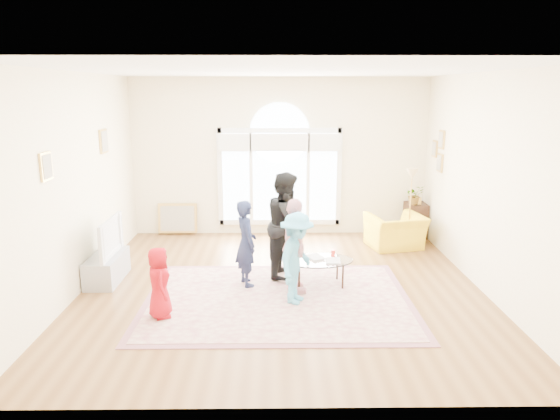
{
  "coord_description": "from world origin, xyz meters",
  "views": [
    {
      "loc": [
        -0.11,
        -7.15,
        2.92
      ],
      "look_at": [
        -0.02,
        0.3,
        1.14
      ],
      "focal_mm": 32.0,
      "sensor_mm": 36.0,
      "label": 1
    }
  ],
  "objects_px": {
    "tv_console": "(107,268)",
    "coffee_table": "(319,261)",
    "area_rug": "(278,299)",
    "television": "(105,237)",
    "armchair": "(395,231)"
  },
  "relations": [
    {
      "from": "tv_console",
      "to": "coffee_table",
      "type": "xyz_separation_m",
      "value": [
        3.32,
        -0.26,
        0.19
      ]
    },
    {
      "from": "area_rug",
      "to": "television",
      "type": "xyz_separation_m",
      "value": [
        -2.68,
        0.79,
        0.71
      ]
    },
    {
      "from": "area_rug",
      "to": "coffee_table",
      "type": "relative_size",
      "value": 3.27
    },
    {
      "from": "tv_console",
      "to": "armchair",
      "type": "height_order",
      "value": "armchair"
    },
    {
      "from": "area_rug",
      "to": "coffee_table",
      "type": "xyz_separation_m",
      "value": [
        0.63,
        0.53,
        0.39
      ]
    },
    {
      "from": "armchair",
      "to": "coffee_table",
      "type": "bearing_deg",
      "value": 36.72
    },
    {
      "from": "tv_console",
      "to": "area_rug",
      "type": "bearing_deg",
      "value": -16.3
    },
    {
      "from": "area_rug",
      "to": "tv_console",
      "type": "bearing_deg",
      "value": 163.7
    },
    {
      "from": "tv_console",
      "to": "armchair",
      "type": "distance_m",
      "value": 5.21
    },
    {
      "from": "tv_console",
      "to": "armchair",
      "type": "relative_size",
      "value": 1.01
    },
    {
      "from": "area_rug",
      "to": "armchair",
      "type": "bearing_deg",
      "value": 47.19
    },
    {
      "from": "armchair",
      "to": "television",
      "type": "bearing_deg",
      "value": 5.59
    },
    {
      "from": "tv_console",
      "to": "coffee_table",
      "type": "relative_size",
      "value": 0.91
    },
    {
      "from": "tv_console",
      "to": "television",
      "type": "bearing_deg",
      "value": -0.0
    },
    {
      "from": "coffee_table",
      "to": "area_rug",
      "type": "bearing_deg",
      "value": -145.85
    }
  ]
}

